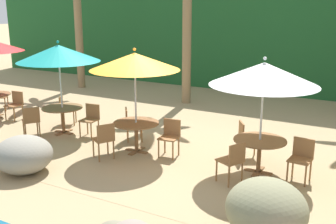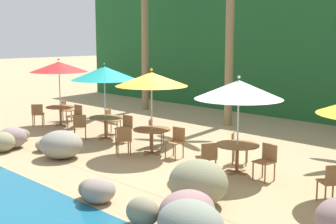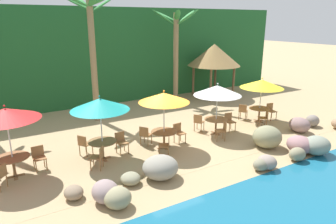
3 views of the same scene
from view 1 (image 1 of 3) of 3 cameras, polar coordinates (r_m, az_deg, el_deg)
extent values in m
plane|color=tan|center=(9.92, -2.56, -5.53)|extent=(120.00, 120.00, 0.00)
cube|color=tan|center=(9.92, -2.56, -5.51)|extent=(18.00, 5.20, 0.01)
cube|color=#1E5628|center=(17.60, 13.26, 13.00)|extent=(28.00, 2.40, 6.00)
ellipsoid|color=gray|center=(9.11, -19.71, -5.66)|extent=(1.24, 1.20, 0.79)
ellipsoid|color=gray|center=(6.43, 13.68, -13.21)|extent=(1.24, 1.19, 0.94)
cylinder|color=olive|center=(13.11, -20.87, -0.39)|extent=(0.04, 0.04, 0.45)
cylinder|color=olive|center=(13.37, -21.95, -0.22)|extent=(0.04, 0.04, 0.45)
cylinder|color=olive|center=(13.36, -19.79, -0.02)|extent=(0.04, 0.04, 0.45)
cylinder|color=olive|center=(13.60, -20.87, 0.14)|extent=(0.04, 0.04, 0.45)
cube|color=olive|center=(13.30, -20.97, 0.88)|extent=(0.45, 0.45, 0.03)
cube|color=olive|center=(13.40, -20.44, 1.88)|extent=(0.42, 0.07, 0.42)
cylinder|color=olive|center=(14.89, -21.64, 1.27)|extent=(0.04, 0.04, 0.45)
cylinder|color=olive|center=(14.55, -21.97, 0.94)|extent=(0.04, 0.04, 0.45)
cube|color=olive|center=(14.71, -22.56, 1.99)|extent=(0.59, 0.59, 0.03)
cylinder|color=silver|center=(11.36, -14.83, 2.70)|extent=(0.04, 0.04, 2.32)
cone|color=teal|center=(11.19, -15.19, 8.00)|extent=(2.20, 2.20, 0.44)
sphere|color=teal|center=(11.16, -15.29, 9.53)|extent=(0.07, 0.07, 0.07)
cube|color=brown|center=(11.64, -14.46, -2.80)|extent=(0.60, 0.12, 0.03)
cube|color=brown|center=(11.64, -14.46, -2.80)|extent=(0.12, 0.60, 0.03)
cylinder|color=brown|center=(11.54, -14.57, -1.12)|extent=(0.09, 0.09, 0.71)
cylinder|color=brown|center=(11.46, -14.69, 0.59)|extent=(1.10, 1.10, 0.03)
cylinder|color=olive|center=(10.86, -10.77, -2.70)|extent=(0.04, 0.04, 0.45)
cylinder|color=olive|center=(11.06, -12.32, -2.47)|extent=(0.04, 0.04, 0.45)
cylinder|color=olive|center=(11.15, -9.76, -2.20)|extent=(0.04, 0.04, 0.45)
cylinder|color=olive|center=(11.34, -11.28, -1.98)|extent=(0.04, 0.04, 0.45)
cube|color=olive|center=(11.03, -11.09, -1.14)|extent=(0.46, 0.46, 0.03)
cube|color=olive|center=(11.14, -10.57, 0.08)|extent=(0.42, 0.08, 0.42)
cylinder|color=olive|center=(12.53, -12.87, -0.46)|extent=(0.04, 0.04, 0.45)
cylinder|color=olive|center=(12.19, -13.13, -0.90)|extent=(0.04, 0.04, 0.45)
cylinder|color=olive|center=(12.59, -14.47, -0.48)|extent=(0.04, 0.04, 0.45)
cylinder|color=olive|center=(12.25, -14.77, -0.92)|extent=(0.04, 0.04, 0.45)
cube|color=olive|center=(12.33, -13.88, 0.39)|extent=(0.58, 0.58, 0.03)
cube|color=olive|center=(12.32, -14.85, 1.25)|extent=(0.26, 0.37, 0.42)
cylinder|color=olive|center=(11.60, -19.68, -2.19)|extent=(0.04, 0.04, 0.45)
cylinder|color=olive|center=(11.64, -17.94, -1.98)|extent=(0.04, 0.04, 0.45)
cylinder|color=olive|center=(11.26, -19.43, -2.68)|extent=(0.04, 0.04, 0.45)
cylinder|color=olive|center=(11.30, -17.64, -2.46)|extent=(0.04, 0.04, 0.45)
cube|color=olive|center=(11.38, -18.77, -1.17)|extent=(0.58, 0.58, 0.03)
cube|color=olive|center=(11.14, -18.70, -0.46)|extent=(0.27, 0.37, 0.42)
cylinder|color=silver|center=(9.56, -4.58, 0.88)|extent=(0.04, 0.04, 2.30)
cone|color=orange|center=(9.36, -4.71, 7.13)|extent=(2.10, 2.10, 0.39)
sphere|color=orange|center=(9.33, -4.75, 8.81)|extent=(0.07, 0.07, 0.07)
cube|color=brown|center=(9.90, -4.44, -5.52)|extent=(0.60, 0.12, 0.03)
cube|color=brown|center=(9.90, -4.44, -5.52)|extent=(0.12, 0.60, 0.03)
cylinder|color=brown|center=(9.78, -4.48, -3.57)|extent=(0.09, 0.09, 0.71)
cylinder|color=brown|center=(9.67, -4.53, -1.57)|extent=(1.10, 1.10, 0.03)
cylinder|color=olive|center=(9.26, 0.68, -5.55)|extent=(0.04, 0.04, 0.45)
cylinder|color=olive|center=(9.39, -1.33, -5.25)|extent=(0.04, 0.04, 0.45)
cylinder|color=olive|center=(9.57, 1.51, -4.86)|extent=(0.04, 0.04, 0.45)
cylinder|color=olive|center=(9.70, -0.45, -4.58)|extent=(0.04, 0.04, 0.45)
cube|color=olive|center=(9.40, 0.10, -3.68)|extent=(0.46, 0.46, 0.03)
cube|color=olive|center=(9.51, 0.58, -2.21)|extent=(0.42, 0.08, 0.42)
cylinder|color=olive|center=(10.81, -3.86, -2.55)|extent=(0.04, 0.04, 0.45)
cylinder|color=olive|center=(10.47, -3.72, -3.13)|extent=(0.04, 0.04, 0.45)
cylinder|color=olive|center=(10.79, -5.75, -2.62)|extent=(0.04, 0.04, 0.45)
cylinder|color=olive|center=(10.45, -5.67, -3.20)|extent=(0.04, 0.04, 0.45)
cube|color=olive|center=(10.56, -4.78, -1.63)|extent=(0.59, 0.59, 0.03)
cube|color=olive|center=(10.50, -5.89, -0.65)|extent=(0.28, 0.36, 0.42)
cylinder|color=olive|center=(9.61, -10.47, -5.03)|extent=(0.04, 0.04, 0.45)
cylinder|color=olive|center=(9.73, -8.50, -4.70)|extent=(0.04, 0.04, 0.45)
cylinder|color=olive|center=(9.29, -9.71, -5.69)|extent=(0.04, 0.04, 0.45)
cylinder|color=olive|center=(9.41, -7.67, -5.33)|extent=(0.04, 0.04, 0.45)
cube|color=olive|center=(9.43, -9.15, -3.81)|extent=(0.58, 0.58, 0.03)
cube|color=olive|center=(9.19, -8.74, -3.01)|extent=(0.24, 0.38, 0.42)
cylinder|color=silver|center=(8.55, 12.98, -1.44)|extent=(0.04, 0.04, 2.22)
cone|color=white|center=(8.33, 13.39, 5.26)|extent=(2.20, 2.20, 0.46)
sphere|color=white|center=(8.28, 13.51, 7.36)|extent=(0.07, 0.07, 0.07)
cube|color=brown|center=(8.91, 12.57, -8.22)|extent=(0.60, 0.12, 0.03)
cube|color=brown|center=(8.91, 12.57, -8.22)|extent=(0.12, 0.60, 0.03)
cylinder|color=brown|center=(8.78, 12.70, -6.09)|extent=(0.09, 0.09, 0.71)
cylinder|color=brown|center=(8.66, 12.84, -3.89)|extent=(1.10, 1.10, 0.03)
cylinder|color=olive|center=(8.40, 18.82, -8.59)|extent=(0.04, 0.04, 0.45)
cylinder|color=olive|center=(8.48, 16.48, -8.16)|extent=(0.04, 0.04, 0.45)
cylinder|color=olive|center=(8.72, 19.44, -7.77)|extent=(0.04, 0.04, 0.45)
cylinder|color=olive|center=(8.80, 17.18, -7.36)|extent=(0.04, 0.04, 0.45)
cube|color=olive|center=(8.51, 18.11, -6.47)|extent=(0.45, 0.45, 0.03)
cube|color=olive|center=(8.63, 18.58, -4.84)|extent=(0.42, 0.07, 0.42)
cylinder|color=olive|center=(9.80, 12.12, -4.71)|extent=(0.04, 0.04, 0.45)
cylinder|color=olive|center=(9.48, 12.65, -5.43)|extent=(0.04, 0.04, 0.45)
cylinder|color=olive|center=(9.72, 10.08, -4.78)|extent=(0.04, 0.04, 0.45)
cylinder|color=olive|center=(9.39, 10.54, -5.50)|extent=(0.04, 0.04, 0.45)
cube|color=olive|center=(9.52, 11.42, -3.74)|extent=(0.58, 0.58, 0.03)
cube|color=olive|center=(9.41, 10.30, -2.65)|extent=(0.25, 0.38, 0.42)
cylinder|color=olive|center=(8.26, 6.85, -8.25)|extent=(0.04, 0.04, 0.45)
cylinder|color=olive|center=(8.49, 8.66, -7.67)|extent=(0.04, 0.04, 0.45)
cylinder|color=olive|center=(8.03, 8.57, -9.03)|extent=(0.04, 0.04, 0.45)
cylinder|color=olive|center=(8.26, 10.39, -8.41)|extent=(0.04, 0.04, 0.45)
cube|color=olive|center=(8.17, 8.69, -6.78)|extent=(0.56, 0.56, 0.03)
cube|color=olive|center=(7.97, 9.73, -5.89)|extent=(0.21, 0.39, 0.42)
cylinder|color=olive|center=(17.64, -12.59, 13.09)|extent=(0.32, 0.32, 6.03)
cylinder|color=olive|center=(14.37, 2.71, 13.60)|extent=(0.32, 0.32, 6.29)
camera|label=2|loc=(4.90, 133.72, -10.84)|focal=49.89mm
camera|label=3|loc=(11.61, -77.40, 12.25)|focal=32.70mm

